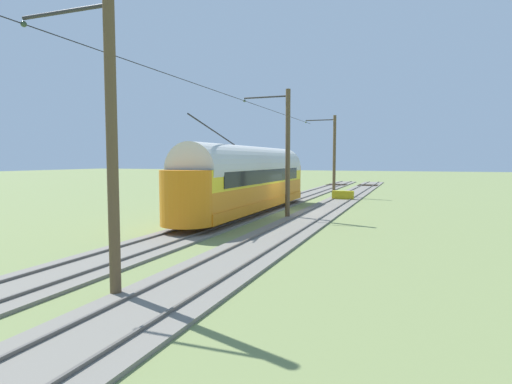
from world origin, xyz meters
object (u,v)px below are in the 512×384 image
at_px(catenary_pole_mid_near, 287,151).
at_px(track_end_bumper, 343,196).
at_px(catenary_pole_mid_far, 109,139).
at_px(catenary_pole_foreground, 333,154).
at_px(vintage_streetcar, 249,179).

bearing_deg(catenary_pole_mid_near, track_end_bumper, -96.58).
xyz_separation_m(catenary_pole_mid_far, track_end_bumper, (-1.42, -27.66, -3.55)).
bearing_deg(catenary_pole_mid_far, catenary_pole_foreground, -90.00).
bearing_deg(catenary_pole_mid_near, vintage_streetcar, -16.73).
height_order(catenary_pole_mid_near, track_end_bumper, catenary_pole_mid_near).
bearing_deg(catenary_pole_mid_far, vintage_streetcar, -80.63).
bearing_deg(catenary_pole_foreground, track_end_bumper, 114.61).
relative_size(vintage_streetcar, catenary_pole_mid_far, 2.39).
xyz_separation_m(vintage_streetcar, track_end_bumper, (-4.09, -11.48, -1.86)).
xyz_separation_m(vintage_streetcar, catenary_pole_mid_far, (-2.67, 16.18, 1.68)).
bearing_deg(catenary_pole_foreground, catenary_pole_mid_near, 90.00).
distance_m(vintage_streetcar, catenary_pole_mid_far, 16.49).
bearing_deg(track_end_bumper, catenary_pole_mid_near, 83.42).
relative_size(vintage_streetcar, catenary_pole_foreground, 2.39).
distance_m(catenary_pole_mid_near, catenary_pole_mid_far, 15.38).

